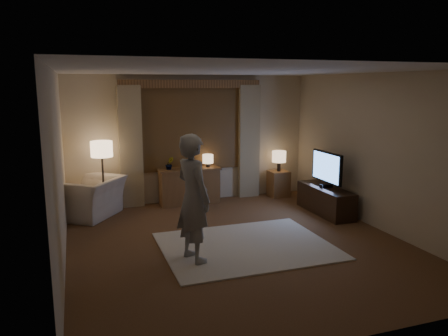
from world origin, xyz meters
name	(u,v)px	position (x,y,z in m)	size (l,w,h in m)	color
room	(227,153)	(0.00, 0.50, 1.33)	(5.04, 5.54, 2.64)	brown
rug	(246,246)	(0.07, -0.14, 0.01)	(2.50, 2.00, 0.02)	beige
sideboard	(189,187)	(-0.12, 2.50, 0.35)	(1.20, 0.40, 0.70)	brown
picture_frame	(189,165)	(-0.12, 2.50, 0.80)	(0.16, 0.02, 0.20)	brown
plant	(170,164)	(-0.52, 2.50, 0.85)	(0.17, 0.13, 0.30)	#999999
table_lamp_sideboard	(208,159)	(0.28, 2.50, 0.90)	(0.22, 0.22, 0.30)	black
floor_lamp	(102,153)	(-1.82, 2.37, 1.16)	(0.40, 0.40, 1.38)	black
armchair	(90,198)	(-2.07, 2.21, 0.36)	(1.11, 0.97, 0.72)	beige
side_table	(278,184)	(1.87, 2.45, 0.28)	(0.40, 0.40, 0.56)	brown
table_lamp_side	(279,157)	(1.87, 2.45, 0.87)	(0.30, 0.30, 0.44)	black
tv_stand	(325,200)	(2.15, 1.00, 0.25)	(0.45, 1.40, 0.50)	black
tv	(327,168)	(2.15, 1.00, 0.87)	(0.23, 0.94, 0.68)	black
person	(193,198)	(-0.81, -0.40, 0.90)	(0.64, 0.42, 1.75)	#9A968E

